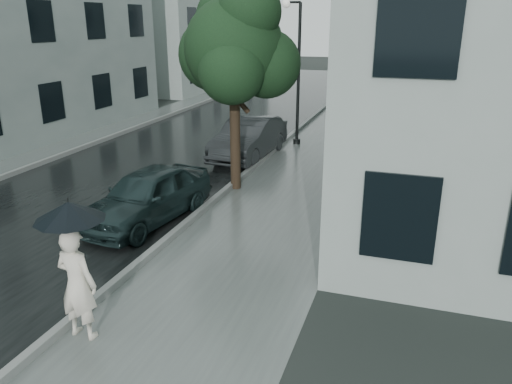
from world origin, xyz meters
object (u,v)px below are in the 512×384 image
(pedestrian, at_px, (77,284))
(car_far, at_px, (249,138))
(lamp_post, at_px, (295,64))
(street_tree, at_px, (235,47))
(car_near, at_px, (147,196))

(pedestrian, xyz_separation_m, car_far, (-1.00, 10.88, -0.20))
(lamp_post, bearing_deg, street_tree, -85.06)
(lamp_post, bearing_deg, car_far, -104.20)
(street_tree, distance_m, car_far, 4.70)
(pedestrian, distance_m, street_tree, 8.20)
(lamp_post, relative_size, car_far, 1.27)
(car_near, xyz_separation_m, car_far, (0.39, 6.42, 0.04))
(lamp_post, bearing_deg, car_near, -91.46)
(street_tree, distance_m, car_near, 4.70)
(street_tree, relative_size, car_near, 1.48)
(car_near, bearing_deg, car_far, 95.37)
(pedestrian, height_order, lamp_post, lamp_post)
(car_far, bearing_deg, lamp_post, 71.60)
(street_tree, bearing_deg, car_near, -109.91)
(pedestrian, xyz_separation_m, lamp_post, (-0.01, 13.39, 2.16))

